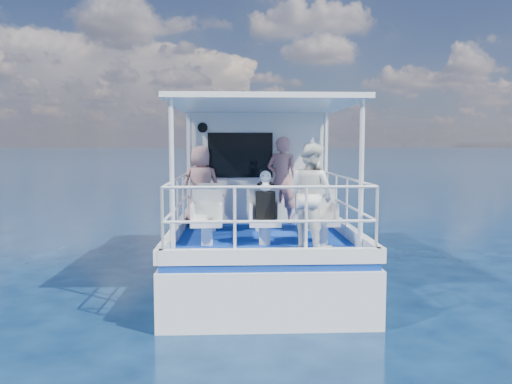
% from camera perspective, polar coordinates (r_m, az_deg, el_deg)
% --- Properties ---
extents(ground, '(2000.00, 2000.00, 0.00)m').
position_cam_1_polar(ground, '(9.10, 0.57, -10.23)').
color(ground, '#071835').
rests_on(ground, ground).
extents(hull, '(3.00, 7.00, 1.60)m').
position_cam_1_polar(hull, '(10.07, 0.27, -8.71)').
color(hull, white).
rests_on(hull, ground).
extents(deck, '(2.90, 6.90, 0.10)m').
position_cam_1_polar(deck, '(9.90, 0.27, -3.93)').
color(deck, navy).
rests_on(deck, hull).
extents(cabin, '(2.85, 2.00, 2.20)m').
position_cam_1_polar(cabin, '(11.08, -0.05, 3.03)').
color(cabin, white).
rests_on(cabin, deck).
extents(canopy, '(3.00, 3.20, 0.08)m').
position_cam_1_polar(canopy, '(8.60, 0.66, 10.00)').
color(canopy, white).
rests_on(canopy, cabin).
extents(canopy_posts, '(2.77, 2.97, 2.20)m').
position_cam_1_polar(canopy_posts, '(8.53, 0.67, 2.37)').
color(canopy_posts, white).
rests_on(canopy_posts, deck).
extents(railings, '(2.84, 3.59, 1.00)m').
position_cam_1_polar(railings, '(8.26, 0.79, -1.90)').
color(railings, white).
rests_on(railings, deck).
extents(seat_port_fwd, '(0.48, 0.46, 0.38)m').
position_cam_1_polar(seat_port_fwd, '(9.07, -5.19, -3.26)').
color(seat_port_fwd, silver).
rests_on(seat_port_fwd, deck).
extents(seat_center_fwd, '(0.48, 0.46, 0.38)m').
position_cam_1_polar(seat_center_fwd, '(9.07, 0.51, -3.24)').
color(seat_center_fwd, silver).
rests_on(seat_center_fwd, deck).
extents(seat_stbd_fwd, '(0.48, 0.46, 0.38)m').
position_cam_1_polar(seat_stbd_fwd, '(9.16, 6.15, -3.18)').
color(seat_stbd_fwd, silver).
rests_on(seat_stbd_fwd, deck).
extents(seat_port_aft, '(0.48, 0.46, 0.38)m').
position_cam_1_polar(seat_port_aft, '(7.79, -5.64, -4.67)').
color(seat_port_aft, silver).
rests_on(seat_port_aft, deck).
extents(seat_center_aft, '(0.48, 0.46, 0.38)m').
position_cam_1_polar(seat_center_aft, '(7.79, 1.00, -4.64)').
color(seat_center_aft, silver).
rests_on(seat_center_aft, deck).
extents(seat_stbd_aft, '(0.48, 0.46, 0.38)m').
position_cam_1_polar(seat_stbd_aft, '(7.89, 7.56, -4.55)').
color(seat_stbd_aft, silver).
rests_on(seat_stbd_aft, deck).
extents(passenger_port_fwd, '(0.66, 0.53, 1.54)m').
position_cam_1_polar(passenger_port_fwd, '(9.63, -6.33, 0.70)').
color(passenger_port_fwd, tan).
rests_on(passenger_port_fwd, deck).
extents(passenger_stbd_fwd, '(0.73, 0.60, 1.73)m').
position_cam_1_polar(passenger_stbd_fwd, '(9.89, 3.03, 1.38)').
color(passenger_stbd_fwd, tan).
rests_on(passenger_stbd_fwd, deck).
extents(passenger_stbd_aft, '(0.95, 0.98, 1.58)m').
position_cam_1_polar(passenger_stbd_aft, '(7.53, 6.33, -0.39)').
color(passenger_stbd_aft, white).
rests_on(passenger_stbd_aft, deck).
extents(backpack_port, '(0.28, 0.16, 0.37)m').
position_cam_1_polar(backpack_port, '(8.98, -5.03, -0.93)').
color(backpack_port, black).
rests_on(backpack_port, seat_port_fwd).
extents(backpack_center, '(0.30, 0.17, 0.45)m').
position_cam_1_polar(backpack_center, '(7.74, 1.08, -1.60)').
color(backpack_center, black).
rests_on(backpack_center, seat_center_aft).
extents(compact_camera, '(0.10, 0.06, 0.06)m').
position_cam_1_polar(compact_camera, '(8.96, -4.96, 0.45)').
color(compact_camera, black).
rests_on(compact_camera, backpack_port).
extents(panda, '(0.22, 0.18, 0.34)m').
position_cam_1_polar(panda, '(7.69, 1.08, 1.30)').
color(panda, white).
rests_on(panda, backpack_center).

